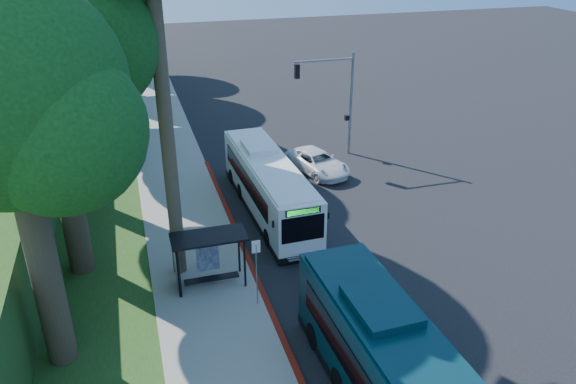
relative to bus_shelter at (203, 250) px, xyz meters
name	(u,v)px	position (x,y,z in m)	size (l,w,h in m)	color
ground	(335,231)	(7.26, 2.86, -1.81)	(140.00, 140.00, 0.00)	black
sidewalk	(195,251)	(-0.04, 2.86, -1.75)	(4.50, 70.00, 0.12)	gray
red_curb	(261,290)	(2.26, -1.14, -1.74)	(0.25, 30.00, 0.13)	maroon
grass_verge	(76,221)	(-5.74, 7.86, -1.78)	(8.00, 70.00, 0.06)	#234719
bus_shelter	(203,250)	(0.00, 0.00, 0.00)	(3.20, 1.51, 2.55)	black
stop_sign_pole	(256,264)	(1.86, -2.14, 0.28)	(0.35, 0.06, 3.17)	gray
traffic_signal_pole	(337,92)	(11.04, 12.86, 2.62)	(4.10, 0.30, 7.00)	gray
tree_0	(39,20)	(-5.14, 2.84, 9.40)	(8.40, 8.00, 15.70)	#382B1E
tree_6	(11,104)	(-5.65, -3.16, 7.90)	(7.56, 7.20, 13.74)	#382B1E
white_bus	(268,184)	(4.52, 6.13, -0.18)	(2.71, 11.25, 3.33)	white
pickup	(318,162)	(8.91, 10.33, -1.12)	(2.27, 4.93, 1.37)	white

